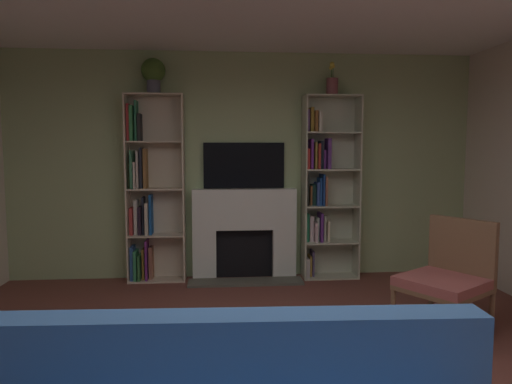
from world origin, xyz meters
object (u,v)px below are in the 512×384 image
Objects in this scene: potted_plant at (153,73)px; bookshelf_right at (324,188)px; fireplace at (244,232)px; armchair at (448,275)px; bookshelf_left at (149,194)px; vase_with_flowers at (332,85)px; tv at (244,165)px.

bookshelf_right is at bearing 1.01° from potted_plant.
fireplace is 2.52m from armchair.
potted_plant reaches higher than armchair.
bookshelf_left reaches higher than fireplace.
vase_with_flowers is (0.08, -0.03, 1.26)m from bookshelf_right.
bookshelf_left is at bearing 178.72° from vase_with_flowers.
tv is 1.22m from bookshelf_left.
tv is at bearing 175.19° from bookshelf_right.
fireplace is 1.13m from bookshelf_right.
vase_with_flowers is at bearing 107.91° from armchair.
fireplace is 2.10m from vase_with_flowers.
bookshelf_right is (2.16, -0.02, 0.06)m from bookshelf_left.
potted_plant is (-1.07, -0.12, 1.10)m from tv.
fireplace is 0.61× the size of bookshelf_left.
bookshelf_left is at bearing 179.75° from fireplace.
bookshelf_right is at bearing 109.80° from armchair.
armchair is at bearing -70.20° from bookshelf_right.
potted_plant is at bearing -29.73° from bookshelf_left.
vase_with_flowers is at bearing -2.40° from fireplace.
bookshelf_left is 2.60m from vase_with_flowers.
armchair is at bearing -48.54° from fireplace.
tv is (0.00, 0.07, 0.82)m from fireplace.
bookshelf_right reaches higher than armchair.
bookshelf_right is at bearing 156.64° from vase_with_flowers.
potted_plant is 3.86m from armchair.
bookshelf_left is at bearing 150.27° from potted_plant.
tv is 0.44× the size of bookshelf_right.
bookshelf_right is (0.99, -0.01, 0.54)m from fireplace.
armchair is (2.83, -1.89, -0.55)m from bookshelf_left.
bookshelf_left is 3.45m from armchair.
vase_with_flowers is (2.24, -0.05, 1.32)m from bookshelf_left.
bookshelf_right is at bearing -4.81° from tv.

